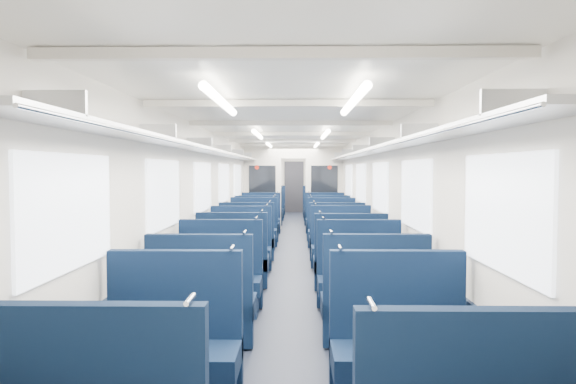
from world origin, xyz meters
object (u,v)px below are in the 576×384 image
(seat_4, at_px, (203,309))
(seat_12, at_px, (247,242))
(seat_26, at_px, (271,206))
(seat_15, at_px, (332,234))
(seat_5, at_px, (374,309))
(seat_13, at_px, (337,242))
(seat_10, at_px, (240,252))
(seat_27, at_px, (317,206))
(end_door, at_px, (294,187))
(seat_6, at_px, (220,284))
(seat_20, at_px, (266,214))
(seat_9, at_px, (350,265))
(seat_24, at_px, (270,208))
(seat_23, at_px, (319,211))
(seat_7, at_px, (360,284))
(seat_17, at_px, (328,227))
(seat_25, at_px, (318,208))
(seat_8, at_px, (233,263))
(bulkhead, at_px, (293,186))
(seat_2, at_px, (172,355))
(seat_19, at_px, (325,222))
(seat_16, at_px, (257,227))
(seat_14, at_px, (253,233))
(seat_3, at_px, (400,355))
(seat_22, at_px, (268,211))
(seat_21, at_px, (321,214))
(seat_11, at_px, (341,251))
(seat_18, at_px, (261,222))

(seat_4, xyz_separation_m, seat_12, (0.00, 4.46, 0.00))
(seat_12, relative_size, seat_26, 1.00)
(seat_15, bearing_deg, seat_5, -90.00)
(seat_13, relative_size, seat_15, 1.00)
(seat_10, bearing_deg, seat_27, 80.67)
(end_door, relative_size, seat_5, 1.78)
(seat_6, bearing_deg, seat_20, 90.00)
(seat_9, relative_size, seat_24, 1.00)
(seat_23, bearing_deg, seat_15, -90.00)
(seat_7, height_order, seat_17, same)
(end_door, bearing_deg, seat_26, -120.05)
(seat_5, relative_size, seat_25, 1.00)
(seat_8, xyz_separation_m, seat_9, (1.66, -0.13, 0.00))
(bulkhead, relative_size, seat_26, 2.49)
(seat_2, bearing_deg, seat_7, 54.08)
(seat_6, bearing_deg, seat_19, 76.64)
(seat_10, height_order, seat_12, same)
(seat_27, bearing_deg, seat_16, -104.09)
(end_door, distance_m, seat_17, 7.98)
(seat_12, bearing_deg, seat_14, 90.00)
(bulkhead, distance_m, seat_4, 9.43)
(bulkhead, height_order, seat_10, bulkhead)
(seat_6, distance_m, seat_16, 5.72)
(seat_14, bearing_deg, bulkhead, 76.87)
(seat_10, distance_m, seat_20, 6.85)
(seat_8, bearing_deg, bulkhead, 83.25)
(bulkhead, bearing_deg, seat_3, -85.49)
(seat_17, distance_m, seat_23, 4.25)
(bulkhead, distance_m, seat_27, 4.23)
(seat_24, xyz_separation_m, seat_26, (0.00, 1.08, 0.00))
(seat_10, relative_size, seat_22, 1.00)
(seat_21, bearing_deg, seat_3, -90.00)
(end_door, bearing_deg, seat_9, -86.25)
(seat_5, bearing_deg, seat_4, -178.73)
(seat_6, relative_size, seat_24, 1.00)
(seat_2, distance_m, seat_11, 4.98)
(seat_9, bearing_deg, seat_11, 90.00)
(seat_8, bearing_deg, seat_20, 90.00)
(seat_8, relative_size, seat_24, 1.00)
(seat_14, height_order, seat_23, same)
(seat_7, bearing_deg, seat_23, 90.00)
(seat_7, height_order, seat_14, same)
(seat_12, height_order, seat_18, same)
(seat_9, relative_size, seat_15, 1.00)
(seat_19, distance_m, seat_27, 5.34)
(seat_12, xyz_separation_m, seat_20, (0.00, 5.69, 0.00))
(bulkhead, bearing_deg, seat_7, -84.26)
(seat_7, bearing_deg, seat_17, 90.00)
(end_door, bearing_deg, seat_6, -93.45)
(seat_4, distance_m, seat_24, 12.35)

